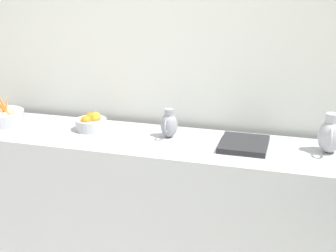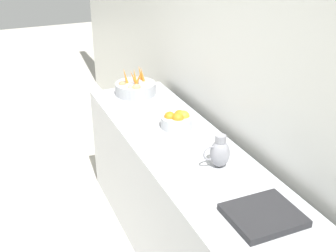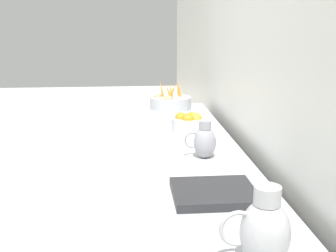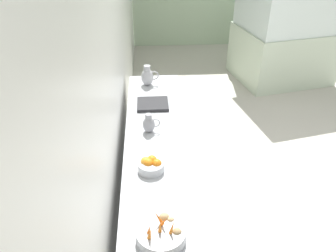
{
  "view_description": "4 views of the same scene",
  "coord_description": "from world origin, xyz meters",
  "px_view_note": "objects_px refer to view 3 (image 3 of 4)",
  "views": [
    {
      "loc": [
        1.28,
        0.89,
        1.96
      ],
      "look_at": [
        -1.46,
        0.1,
        1.0
      ],
      "focal_mm": 49.96,
      "sensor_mm": 36.0,
      "label": 1
    },
    {
      "loc": [
        -0.45,
        1.97,
        2.19
      ],
      "look_at": [
        -1.4,
        -0.21,
        1.05
      ],
      "focal_mm": 47.0,
      "sensor_mm": 36.0,
      "label": 2
    },
    {
      "loc": [
        -1.22,
        2.24,
        1.6
      ],
      "look_at": [
        -1.42,
        0.04,
        1.04
      ],
      "focal_mm": 47.0,
      "sensor_mm": 36.0,
      "label": 3
    },
    {
      "loc": [
        -1.59,
        -2.67,
        2.71
      ],
      "look_at": [
        -1.42,
        0.05,
        0.94
      ],
      "focal_mm": 36.16,
      "sensor_mm": 36.0,
      "label": 4
    }
  ],
  "objects_px": {
    "metal_pitcher_tall": "(264,231)",
    "metal_pitcher_short": "(204,141)",
    "vegetable_colander": "(170,102)",
    "orange_bowl": "(189,122)"
  },
  "relations": [
    {
      "from": "metal_pitcher_tall",
      "to": "metal_pitcher_short",
      "type": "relative_size",
      "value": 1.27
    },
    {
      "from": "vegetable_colander",
      "to": "metal_pitcher_tall",
      "type": "xyz_separation_m",
      "value": [
        -0.06,
        2.31,
        0.06
      ]
    },
    {
      "from": "vegetable_colander",
      "to": "metal_pitcher_tall",
      "type": "height_order",
      "value": "metal_pitcher_tall"
    },
    {
      "from": "metal_pitcher_tall",
      "to": "metal_pitcher_short",
      "type": "xyz_separation_m",
      "value": [
        0.0,
        -1.03,
        -0.02
      ]
    },
    {
      "from": "vegetable_colander",
      "to": "metal_pitcher_short",
      "type": "xyz_separation_m",
      "value": [
        -0.06,
        1.27,
        0.04
      ]
    },
    {
      "from": "metal_pitcher_short",
      "to": "metal_pitcher_tall",
      "type": "bearing_deg",
      "value": 90.04
    },
    {
      "from": "metal_pitcher_short",
      "to": "orange_bowl",
      "type": "bearing_deg",
      "value": -89.41
    },
    {
      "from": "orange_bowl",
      "to": "metal_pitcher_tall",
      "type": "height_order",
      "value": "metal_pitcher_tall"
    },
    {
      "from": "vegetable_colander",
      "to": "orange_bowl",
      "type": "height_order",
      "value": "vegetable_colander"
    },
    {
      "from": "orange_bowl",
      "to": "metal_pitcher_tall",
      "type": "distance_m",
      "value": 1.61
    }
  ]
}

